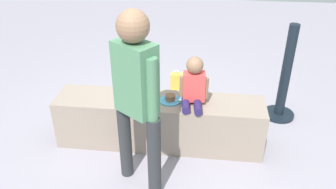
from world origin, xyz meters
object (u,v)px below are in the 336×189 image
child_seated (194,84)px  handbag_black_leather (227,113)px  gift_bag (181,84)px  water_bottle_near_gift (93,96)px  cake_plate (170,99)px  water_bottle_far_side (104,104)px  adult_standing (136,90)px  cake_box_white (149,111)px  party_cup_red (137,99)px

child_seated → handbag_black_leather: size_ratio=1.44×
gift_bag → handbag_black_leather: (0.59, -0.56, -0.04)m
water_bottle_near_gift → handbag_black_leather: handbag_black_leather is taller
child_seated → water_bottle_near_gift: 1.60m
gift_bag → water_bottle_near_gift: gift_bag is taller
child_seated → gift_bag: size_ratio=1.37×
cake_plate → gift_bag: bearing=88.9°
water_bottle_far_side → water_bottle_near_gift: bearing=140.9°
water_bottle_far_side → gift_bag: bearing=29.2°
cake_plate → water_bottle_near_gift: bearing=146.4°
adult_standing → child_seated: bearing=54.1°
water_bottle_near_gift → cake_box_white: size_ratio=0.66×
cake_plate → party_cup_red: size_ratio=2.15×
water_bottle_far_side → party_cup_red: (0.36, 0.23, -0.04)m
cake_plate → party_cup_red: bearing=123.1°
party_cup_red → handbag_black_leather: bearing=-14.8°
cake_box_white → handbag_black_leather: handbag_black_leather is taller
water_bottle_near_gift → party_cup_red: (0.55, 0.07, -0.05)m
water_bottle_far_side → cake_box_white: (0.56, -0.07, -0.02)m
gift_bag → water_bottle_far_side: 1.02m
cake_plate → party_cup_red: (-0.50, 0.77, -0.49)m
adult_standing → party_cup_red: bearing=102.3°
cake_plate → gift_bag: cake_plate is taller
child_seated → gift_bag: bearing=101.0°
cake_box_white → gift_bag: bearing=59.9°
water_bottle_far_side → cake_plate: bearing=-32.2°
water_bottle_near_gift → adult_standing: bearing=-57.0°
child_seated → cake_plate: 0.30m
water_bottle_near_gift → handbag_black_leather: (1.66, -0.22, 0.02)m
water_bottle_near_gift → party_cup_red: 0.56m
gift_bag → cake_box_white: bearing=-120.1°
party_cup_red → water_bottle_far_side: bearing=-147.8°
water_bottle_far_side → party_cup_red: size_ratio=1.86×
adult_standing → gift_bag: 1.86m
adult_standing → handbag_black_leather: size_ratio=4.79×
water_bottle_near_gift → water_bottle_far_side: (0.19, -0.16, -0.01)m
child_seated → adult_standing: size_ratio=0.30×
child_seated → water_bottle_far_side: (-1.09, 0.57, -0.64)m
cake_plate → water_bottle_near_gift: (-1.05, 0.70, -0.44)m
gift_bag → water_bottle_near_gift: (-1.07, -0.34, -0.06)m
child_seated → cake_plate: child_seated is taller
adult_standing → water_bottle_near_gift: adult_standing is taller
adult_standing → water_bottle_far_side: 1.60m
cake_plate → child_seated: bearing=-6.0°
child_seated → gift_bag: (-0.21, 1.06, -0.58)m
child_seated → adult_standing: 0.77m
cake_plate → cake_box_white: (-0.31, 0.47, -0.47)m
party_cup_red → child_seated: bearing=-47.5°
cake_plate → cake_box_white: 0.73m
child_seated → cake_box_white: 0.98m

